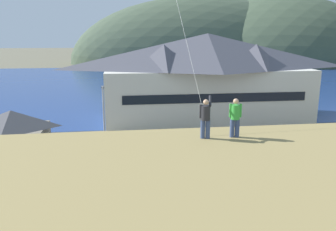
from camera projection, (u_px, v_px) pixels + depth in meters
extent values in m
plane|color=#66604C|center=(175.00, 195.00, 24.75)|extent=(600.00, 600.00, 0.00)
cube|color=slate|center=(166.00, 168.00, 29.56)|extent=(40.00, 20.00, 0.10)
cube|color=navy|center=(138.00, 83.00, 82.60)|extent=(360.00, 84.00, 0.03)
ellipsoid|color=#42513D|center=(202.00, 62.00, 146.06)|extent=(110.09, 57.17, 54.16)
ellipsoid|color=#3D4C38|center=(277.00, 61.00, 150.49)|extent=(86.69, 75.14, 55.74)
cube|color=beige|center=(206.00, 94.00, 46.43)|extent=(27.07, 10.29, 7.02)
cube|color=black|center=(217.00, 98.00, 41.40)|extent=(22.98, 0.17, 1.10)
pyramid|color=#4C4C56|center=(207.00, 51.00, 45.08)|extent=(28.70, 11.32, 4.58)
pyramid|color=#4C4C56|center=(164.00, 57.00, 42.72)|extent=(5.62, 5.62, 3.21)
pyramid|color=#4C4C56|center=(256.00, 56.00, 44.32)|extent=(5.62, 5.62, 3.21)
cube|color=#756B5B|center=(14.00, 147.00, 29.69)|extent=(5.66, 4.53, 3.58)
pyramid|color=#47474C|center=(11.00, 119.00, 29.10)|extent=(6.12, 4.98, 1.53)
cube|color=black|center=(8.00, 162.00, 27.68)|extent=(1.10, 0.09, 2.51)
cube|color=#474C56|center=(174.00, 108.00, 47.04)|extent=(5.18, 4.80, 3.12)
pyramid|color=#47474C|center=(174.00, 91.00, 46.51)|extent=(5.61, 5.26, 1.42)
cube|color=black|center=(173.00, 114.00, 45.15)|extent=(1.09, 0.26, 2.18)
cube|color=#70604C|center=(149.00, 102.00, 57.05)|extent=(3.20, 10.21, 0.70)
cube|color=navy|center=(128.00, 99.00, 59.43)|extent=(2.99, 7.55, 0.90)
cube|color=navy|center=(128.00, 96.00, 59.30)|extent=(2.90, 7.32, 0.16)
cube|color=silver|center=(128.00, 93.00, 58.63)|extent=(1.84, 2.35, 1.10)
cube|color=#A8A399|center=(169.00, 100.00, 58.56)|extent=(2.65, 7.86, 0.90)
cube|color=#B7B2A8|center=(169.00, 97.00, 58.44)|extent=(2.57, 7.63, 0.16)
cube|color=silver|center=(170.00, 94.00, 57.73)|extent=(1.79, 2.38, 1.10)
cylinder|color=black|center=(11.00, 194.00, 23.94)|extent=(0.65, 0.25, 0.64)
cylinder|color=black|center=(17.00, 183.00, 25.70)|extent=(0.65, 0.25, 0.64)
cube|color=#9EA3A8|center=(327.00, 170.00, 27.28)|extent=(4.25, 1.92, 0.80)
cube|color=gray|center=(329.00, 161.00, 27.13)|extent=(2.14, 1.66, 0.70)
cube|color=black|center=(329.00, 161.00, 27.14)|extent=(2.19, 1.69, 0.32)
cylinder|color=black|center=(304.00, 171.00, 28.04)|extent=(0.65, 0.24, 0.64)
cylinder|color=black|center=(317.00, 180.00, 26.28)|extent=(0.65, 0.24, 0.64)
cylinder|color=black|center=(334.00, 169.00, 28.46)|extent=(0.65, 0.24, 0.64)
cube|color=#236633|center=(227.00, 172.00, 26.74)|extent=(4.24, 1.89, 0.80)
cube|color=#1E562B|center=(226.00, 164.00, 26.54)|extent=(2.13, 1.64, 0.70)
cube|color=black|center=(226.00, 164.00, 26.55)|extent=(2.18, 1.68, 0.32)
cylinder|color=black|center=(248.00, 181.00, 26.15)|extent=(0.64, 0.23, 0.64)
cylinder|color=black|center=(239.00, 171.00, 27.91)|extent=(0.64, 0.23, 0.64)
cylinder|color=black|center=(214.00, 183.00, 25.75)|extent=(0.64, 0.23, 0.64)
cylinder|color=black|center=(207.00, 174.00, 27.51)|extent=(0.64, 0.23, 0.64)
cube|color=#236633|center=(178.00, 157.00, 29.98)|extent=(4.29, 2.01, 0.80)
cube|color=#1E562B|center=(176.00, 150.00, 29.78)|extent=(2.18, 1.71, 0.70)
cube|color=black|center=(176.00, 150.00, 29.79)|extent=(2.22, 1.74, 0.32)
cylinder|color=black|center=(195.00, 164.00, 29.44)|extent=(0.65, 0.25, 0.64)
cylinder|color=black|center=(190.00, 157.00, 31.20)|extent=(0.65, 0.25, 0.64)
cylinder|color=black|center=(165.00, 167.00, 28.96)|extent=(0.65, 0.25, 0.64)
cylinder|color=black|center=(161.00, 159.00, 30.71)|extent=(0.65, 0.25, 0.64)
cube|color=#236633|center=(152.00, 186.00, 24.35)|extent=(4.32, 2.11, 0.80)
cube|color=#1E562B|center=(150.00, 176.00, 24.15)|extent=(2.21, 1.75, 0.70)
cube|color=black|center=(150.00, 177.00, 24.15)|extent=(2.26, 1.79, 0.32)
cylinder|color=black|center=(173.00, 195.00, 23.84)|extent=(0.65, 0.27, 0.64)
cylinder|color=black|center=(168.00, 184.00, 25.59)|extent=(0.65, 0.27, 0.64)
cylinder|color=black|center=(134.00, 199.00, 23.30)|extent=(0.65, 0.27, 0.64)
cylinder|color=black|center=(132.00, 187.00, 25.04)|extent=(0.65, 0.27, 0.64)
cube|color=silver|center=(336.00, 146.00, 33.05)|extent=(4.25, 1.91, 0.80)
cylinder|color=black|center=(317.00, 148.00, 33.81)|extent=(0.65, 0.24, 0.64)
cylinder|color=black|center=(328.00, 154.00, 32.05)|extent=(0.65, 0.24, 0.64)
cube|color=slate|center=(241.00, 153.00, 31.02)|extent=(4.28, 2.00, 0.80)
cube|color=#5B5B5F|center=(240.00, 146.00, 30.82)|extent=(2.18, 1.70, 0.70)
cube|color=black|center=(240.00, 146.00, 30.83)|extent=(2.22, 1.73, 0.32)
cylinder|color=black|center=(259.00, 160.00, 30.47)|extent=(0.65, 0.25, 0.64)
cylinder|color=black|center=(251.00, 153.00, 32.23)|extent=(0.65, 0.25, 0.64)
cylinder|color=black|center=(231.00, 162.00, 29.99)|extent=(0.65, 0.25, 0.64)
cylinder|color=black|center=(224.00, 155.00, 31.75)|extent=(0.65, 0.25, 0.64)
cube|color=black|center=(115.00, 152.00, 31.25)|extent=(4.30, 2.04, 0.80)
cube|color=black|center=(113.00, 145.00, 31.05)|extent=(2.19, 1.72, 0.70)
cube|color=black|center=(113.00, 145.00, 31.06)|extent=(2.23, 1.75, 0.32)
cylinder|color=black|center=(131.00, 159.00, 30.72)|extent=(0.65, 0.26, 0.64)
cylinder|color=black|center=(129.00, 152.00, 32.47)|extent=(0.65, 0.26, 0.64)
cylinder|color=black|center=(100.00, 161.00, 30.22)|extent=(0.65, 0.26, 0.64)
cylinder|color=black|center=(100.00, 154.00, 31.97)|extent=(0.65, 0.26, 0.64)
cylinder|color=#ADADB2|center=(104.00, 119.00, 33.40)|extent=(0.16, 0.16, 6.42)
cube|color=#4C4C51|center=(103.00, 87.00, 33.02)|extent=(0.24, 0.70, 0.20)
cylinder|color=#384770|center=(203.00, 129.00, 14.84)|extent=(0.20, 0.20, 0.82)
cylinder|color=#384770|center=(208.00, 129.00, 14.82)|extent=(0.20, 0.20, 0.82)
cylinder|color=#232328|center=(206.00, 113.00, 14.66)|extent=(0.40, 0.40, 0.64)
sphere|color=tan|center=(206.00, 102.00, 14.55)|extent=(0.24, 0.24, 0.24)
cylinder|color=#232328|center=(210.00, 101.00, 14.70)|extent=(0.23, 0.57, 0.43)
cylinder|color=#232328|center=(201.00, 111.00, 14.66)|extent=(0.11, 0.11, 0.60)
cylinder|color=#384770|center=(232.00, 128.00, 15.01)|extent=(0.20, 0.20, 0.82)
cylinder|color=#384770|center=(237.00, 128.00, 15.01)|extent=(0.20, 0.20, 0.82)
cylinder|color=green|center=(235.00, 112.00, 14.84)|extent=(0.40, 0.40, 0.64)
sphere|color=tan|center=(236.00, 101.00, 14.73)|extent=(0.24, 0.24, 0.24)
cylinder|color=green|center=(230.00, 110.00, 14.83)|extent=(0.11, 0.11, 0.60)
cylinder|color=green|center=(241.00, 111.00, 14.82)|extent=(0.11, 0.11, 0.60)
cylinder|color=silver|center=(182.00, 25.00, 17.04)|extent=(1.43, 6.40, 9.84)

